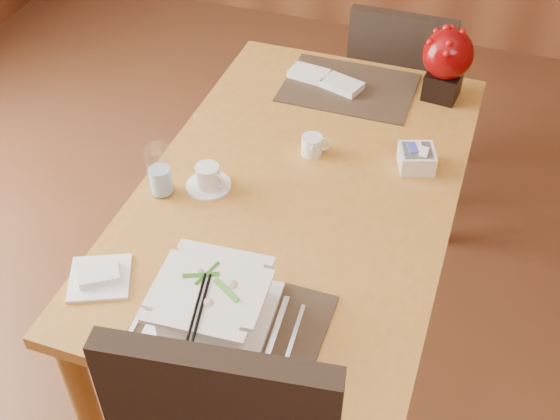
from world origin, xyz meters
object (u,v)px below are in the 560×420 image
(dining_table, at_px, (300,209))
(water_glass, at_px, (159,171))
(soup_setting, at_px, (212,303))
(bread_plate, at_px, (100,278))
(coffee_cup, at_px, (208,178))
(creamer_jug, at_px, (312,145))
(berry_decor, at_px, (447,60))
(far_chair, at_px, (399,91))
(sugar_caddy, at_px, (417,159))

(dining_table, distance_m, water_glass, 0.44)
(soup_setting, distance_m, bread_plate, 0.33)
(water_glass, bearing_deg, bread_plate, -90.00)
(dining_table, relative_size, water_glass, 9.27)
(coffee_cup, xyz_separation_m, creamer_jug, (0.24, 0.25, -0.00))
(coffee_cup, xyz_separation_m, bread_plate, (-0.12, -0.43, -0.03))
(soup_setting, xyz_separation_m, bread_plate, (-0.32, 0.02, -0.05))
(water_glass, distance_m, bread_plate, 0.37)
(berry_decor, distance_m, bread_plate, 1.33)
(soup_setting, relative_size, far_chair, 0.34)
(coffee_cup, relative_size, far_chair, 0.15)
(water_glass, bearing_deg, far_chair, 66.75)
(berry_decor, bearing_deg, creamer_jug, -125.94)
(sugar_caddy, bearing_deg, water_glass, -151.96)
(sugar_caddy, bearing_deg, bread_plate, -133.16)
(coffee_cup, relative_size, water_glass, 0.82)
(dining_table, xyz_separation_m, creamer_jug, (-0.01, 0.15, 0.13))
(dining_table, height_order, coffee_cup, coffee_cup)
(water_glass, height_order, berry_decor, berry_decor)
(water_glass, relative_size, creamer_jug, 1.90)
(soup_setting, bearing_deg, creamer_jug, 83.47)
(coffee_cup, height_order, far_chair, far_chair)
(soup_setting, bearing_deg, coffee_cup, 110.72)
(soup_setting, xyz_separation_m, sugar_caddy, (0.35, 0.74, -0.03))
(soup_setting, distance_m, sugar_caddy, 0.82)
(dining_table, relative_size, sugar_caddy, 14.51)
(creamer_jug, relative_size, berry_decor, 0.34)
(bread_plate, relative_size, far_chair, 0.17)
(water_glass, xyz_separation_m, far_chair, (0.49, 1.14, -0.32))
(creamer_jug, height_order, berry_decor, berry_decor)
(soup_setting, xyz_separation_m, berry_decor, (0.36, 1.15, 0.08))
(creamer_jug, bearing_deg, far_chair, 59.94)
(creamer_jug, distance_m, far_chair, 0.87)
(water_glass, distance_m, berry_decor, 1.03)
(berry_decor, xyz_separation_m, bread_plate, (-0.68, -1.13, -0.14))
(soup_setting, bearing_deg, dining_table, 81.25)
(coffee_cup, bearing_deg, creamer_jug, 46.80)
(water_glass, relative_size, bread_plate, 1.06)
(berry_decor, relative_size, far_chair, 0.28)
(coffee_cup, bearing_deg, water_glass, -150.60)
(creamer_jug, xyz_separation_m, berry_decor, (0.33, 0.45, 0.11))
(soup_setting, relative_size, bread_plate, 1.99)
(sugar_caddy, bearing_deg, far_chair, 103.35)
(berry_decor, xyz_separation_m, far_chair, (-0.19, 0.37, -0.38))
(soup_setting, relative_size, creamer_jug, 3.57)
(dining_table, xyz_separation_m, berry_decor, (0.31, 0.60, 0.24))
(coffee_cup, bearing_deg, far_chair, 70.90)
(dining_table, xyz_separation_m, bread_plate, (-0.37, -0.52, 0.10))
(dining_table, height_order, water_glass, water_glass)
(far_chair, bearing_deg, sugar_caddy, 103.82)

